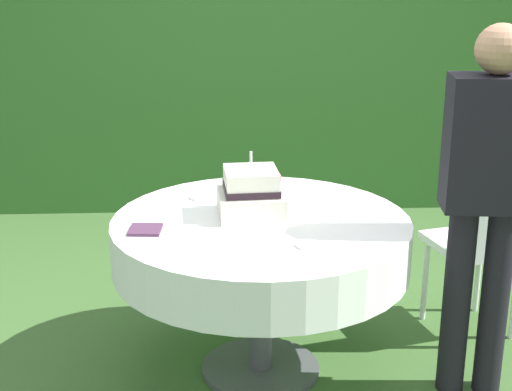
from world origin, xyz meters
The scene contains 9 objects.
ground_plane centered at (0.00, 0.00, 0.00)m, with size 20.00×20.00×0.00m, color #3D602D.
foliage_hedge centered at (0.00, 2.50, 1.15)m, with size 6.75×0.50×2.29m, color #336628.
cake_table centered at (0.00, 0.00, 0.63)m, with size 1.31×1.31×0.75m.
wedding_cake centered at (-0.04, 0.06, 0.84)m, with size 0.30×0.31×0.29m.
serving_plate_near centered at (-0.26, 0.31, 0.75)m, with size 0.11×0.11×0.01m, color white.
serving_plate_far centered at (0.17, -0.32, 0.75)m, with size 0.10×0.10×0.01m, color white.
napkin_stack centered at (-0.49, -0.12, 0.75)m, with size 0.13×0.13×0.01m, color #4C2D47.
garden_chair centered at (1.10, 0.28, 0.54)m, with size 0.49×0.49×0.89m.
standing_person centered at (0.91, -0.20, 0.93)m, with size 0.38×0.24×1.60m.
Camera 1 is at (-0.17, -3.07, 1.86)m, focal length 52.74 mm.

